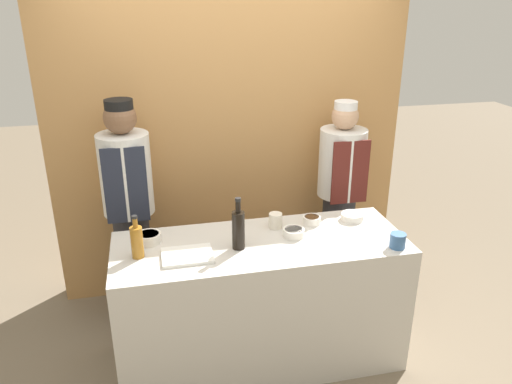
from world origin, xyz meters
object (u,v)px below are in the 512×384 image
Objects in this scene: cutting_board at (187,255)px; sauce_bowl_white at (149,237)px; sauce_bowl_brown at (312,220)px; bottle_amber at (137,241)px; sauce_bowl_orange at (352,216)px; cup_cream at (275,221)px; sauce_bowl_purple at (294,232)px; chef_right at (340,194)px; chef_left at (129,205)px; cup_blue at (398,241)px; bottle_soy at (238,229)px.

sauce_bowl_white is at bearing 131.77° from cutting_board.
bottle_amber is (-1.13, -0.21, 0.07)m from sauce_bowl_brown.
sauce_bowl_orange is 0.57× the size of bottle_amber.
sauce_bowl_orange is at bearing 0.49° from cup_cream.
cutting_board is (0.21, -0.24, -0.02)m from sauce_bowl_white.
bottle_amber is (-0.28, 0.06, 0.09)m from cutting_board.
sauce_bowl_brown reaches higher than sauce_bowl_orange.
chef_right is at bearing 49.40° from sauce_bowl_purple.
cutting_board is 0.18× the size of chef_left.
cup_cream is at bearing 118.89° from sauce_bowl_purple.
cutting_board is at bearing -170.08° from sauce_bowl_purple.
sauce_bowl_white is 1.59× the size of cup_blue.
chef_left is (-0.06, 0.73, -0.08)m from bottle_amber.
bottle_amber is 0.81× the size of bottle_soy.
sauce_bowl_brown is 0.87× the size of sauce_bowl_purple.
bottle_soy is (-0.83, -0.23, 0.10)m from sauce_bowl_orange.
cup_blue is at bearing -26.01° from sauce_bowl_purple.
bottle_soy is at bearing -20.25° from sauce_bowl_white.
bottle_soy reaches higher than bottle_amber.
sauce_bowl_brown is 0.59m from bottle_soy.
chef_right is (1.48, 0.56, -0.06)m from sauce_bowl_white.
sauce_bowl_orange is (1.35, 0.03, -0.01)m from sauce_bowl_white.
sauce_bowl_orange is at bearing -0.14° from sauce_bowl_brown.
cutting_board is at bearing -156.16° from cup_cream.
bottle_soy is at bearing -1.99° from bottle_amber.
sauce_bowl_orange is 1.51× the size of cup_cream.
sauce_bowl_brown is 0.23m from sauce_bowl_purple.
cup_cream is 0.78m from cup_blue.
bottle_soy reaches higher than cup_blue.
sauce_bowl_brown is at bearing 1.77° from sauce_bowl_white.
cup_cream reaches higher than sauce_bowl_purple.
sauce_bowl_orange is 0.54m from chef_right.
bottle_amber reaches higher than sauce_bowl_brown.
bottle_soy reaches higher than cup_cream.
bottle_soy is 3.28× the size of cup_cream.
cup_cream is (0.88, 0.20, -0.05)m from bottle_amber.
sauce_bowl_purple is 0.39m from bottle_soy.
bottle_amber is at bearing 167.01° from cutting_board.
sauce_bowl_white is at bearing 164.83° from cup_blue.
sauce_bowl_white is at bearing -178.06° from cup_cream.
chef_left is (-0.65, 0.75, -0.11)m from bottle_soy.
cup_cream is (-0.08, 0.15, 0.02)m from sauce_bowl_purple.
cup_cream is 0.06× the size of chef_left.
sauce_bowl_white is 1.28× the size of sauce_bowl_brown.
chef_left is at bearing 156.14° from sauce_bowl_brown.
bottle_soy reaches higher than cutting_board.
bottle_amber is at bearing -171.77° from sauce_bowl_orange.
chef_right is (0.41, 0.53, -0.06)m from sauce_bowl_brown.
cup_cream is at bearing 146.89° from cup_blue.
bottle_amber reaches higher than cup_cream.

